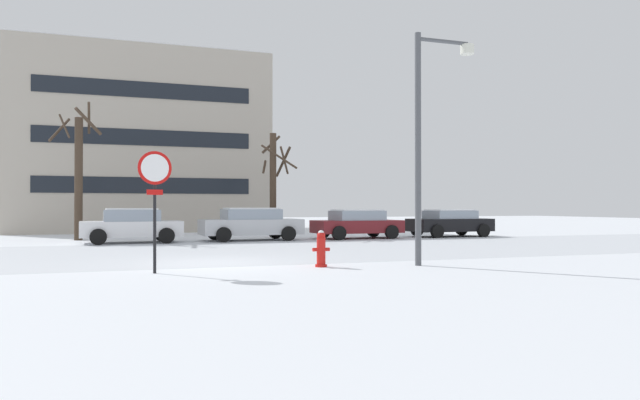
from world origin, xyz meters
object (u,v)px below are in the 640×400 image
Objects in this scene: stop_sign at (155,187)px; parked_car_black at (450,222)px; parked_car_white at (132,225)px; parked_car_silver at (251,224)px; parked_car_maroon at (357,223)px; fire_hydrant at (321,248)px; street_lamp at (428,124)px.

stop_sign is 18.77m from parked_car_black.
parked_car_white is 0.91× the size of parked_car_silver.
stop_sign is 15.10m from parked_car_maroon.
stop_sign reaches higher than fire_hydrant.
street_lamp is 14.70m from parked_car_black.
fire_hydrant is 11.55m from parked_car_silver.
parked_car_black is (8.01, 11.98, -2.91)m from street_lamp.
parked_car_white is (-7.03, 11.93, -2.89)m from street_lamp.
parked_car_maroon is at bearing 75.87° from street_lamp.
stop_sign is at bearing -88.57° from parked_car_white.
stop_sign is at bearing -141.99° from parked_car_black.
street_lamp is at bearing -3.77° from stop_sign.
stop_sign is at bearing 176.23° from street_lamp.
street_lamp is 12.52m from parked_car_silver.
parked_car_white reaches higher than parked_car_maroon.
parked_car_white reaches higher than parked_car_black.
fire_hydrant is at bearing -133.12° from parked_car_black.
parked_car_white is 5.01m from parked_car_silver.
parked_car_maroon is (3.00, 11.92, -2.91)m from street_lamp.
parked_car_black is at bearing 0.20° from parked_car_white.
stop_sign is 11.55m from parked_car_white.
parked_car_black is at bearing 46.88° from fire_hydrant.
stop_sign is 0.68× the size of parked_car_white.
parked_car_silver reaches higher than parked_car_maroon.
parked_car_white is 10.03m from parked_car_maroon.
parked_car_black is (14.75, 11.53, -1.23)m from stop_sign.
street_lamp is 12.63m from parked_car_maroon.
parked_car_black is (5.01, 0.06, 0.00)m from parked_car_maroon.
parked_car_black is at bearing -0.21° from parked_car_silver.
parked_car_white is at bearing 179.94° from parked_car_maroon.
street_lamp is at bearing -10.12° from fire_hydrant.
parked_car_silver is (4.73, 11.57, -1.19)m from stop_sign.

